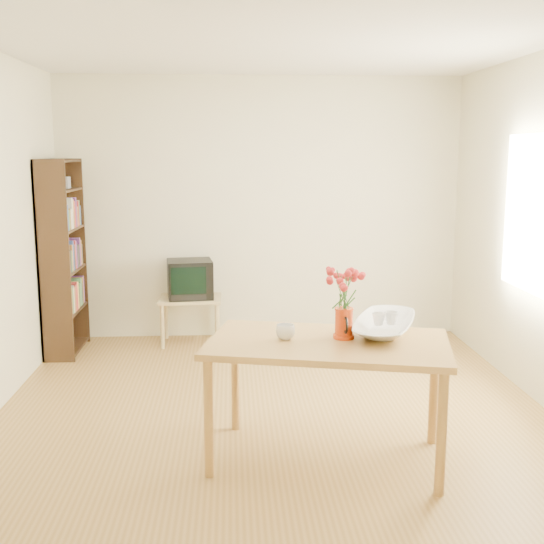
{
  "coord_description": "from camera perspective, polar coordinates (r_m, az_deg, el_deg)",
  "views": [
    {
      "loc": [
        -0.29,
        -4.57,
        1.87
      ],
      "look_at": [
        0.0,
        0.3,
        1.0
      ],
      "focal_mm": 45.0,
      "sensor_mm": 36.0,
      "label": 1
    }
  ],
  "objects": [
    {
      "name": "room",
      "position": [
        4.62,
        0.58,
        3.05
      ],
      "size": [
        4.5,
        4.5,
        4.5
      ],
      "color": "olive",
      "rests_on": "ground"
    },
    {
      "name": "table",
      "position": [
        4.12,
        4.72,
        -6.83
      ],
      "size": [
        1.57,
        1.12,
        0.75
      ],
      "rotation": [
        0.0,
        0.0,
        -0.23
      ],
      "color": "#A17237",
      "rests_on": "ground"
    },
    {
      "name": "tv_stand",
      "position": [
        6.72,
        -6.84,
        -2.73
      ],
      "size": [
        0.6,
        0.45,
        0.46
      ],
      "color": "tan",
      "rests_on": "ground"
    },
    {
      "name": "bookshelf",
      "position": [
        6.59,
        -17.04,
        0.66
      ],
      "size": [
        0.28,
        0.7,
        1.8
      ],
      "color": "black",
      "rests_on": "ground"
    },
    {
      "name": "pitcher",
      "position": [
        4.15,
        6.03,
        -4.37
      ],
      "size": [
        0.13,
        0.2,
        0.19
      ],
      "rotation": [
        0.0,
        0.0,
        -0.0
      ],
      "color": "#BB320B",
      "rests_on": "table"
    },
    {
      "name": "flowers",
      "position": [
        4.09,
        6.1,
        -1.05
      ],
      "size": [
        0.22,
        0.22,
        0.3
      ],
      "primitive_type": null,
      "color": "red",
      "rests_on": "pitcher"
    },
    {
      "name": "mug",
      "position": [
        4.11,
        1.13,
        -5.04
      ],
      "size": [
        0.16,
        0.16,
        0.09
      ],
      "primitive_type": "imported",
      "rotation": [
        0.0,
        0.0,
        3.65
      ],
      "color": "white",
      "rests_on": "table"
    },
    {
      "name": "bowl",
      "position": [
        4.29,
        9.49,
        -1.81
      ],
      "size": [
        0.67,
        0.67,
        0.49
      ],
      "primitive_type": "imported",
      "rotation": [
        0.0,
        0.0,
        -0.37
      ],
      "color": "white",
      "rests_on": "table"
    },
    {
      "name": "teacup_a",
      "position": [
        4.29,
        8.95,
        -2.44
      ],
      "size": [
        0.09,
        0.09,
        0.07
      ],
      "primitive_type": "imported",
      "rotation": [
        0.0,
        0.0,
        0.37
      ],
      "color": "white",
      "rests_on": "bowl"
    },
    {
      "name": "teacup_b",
      "position": [
        4.33,
        9.99,
        -2.35
      ],
      "size": [
        0.1,
        0.1,
        0.07
      ],
      "primitive_type": "imported",
      "rotation": [
        0.0,
        0.0,
        2.14
      ],
      "color": "white",
      "rests_on": "bowl"
    },
    {
      "name": "television",
      "position": [
        6.68,
        -6.88,
        -0.52
      ],
      "size": [
        0.47,
        0.44,
        0.37
      ],
      "rotation": [
        0.0,
        0.0,
        0.13
      ],
      "color": "black",
      "rests_on": "tv_stand"
    }
  ]
}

